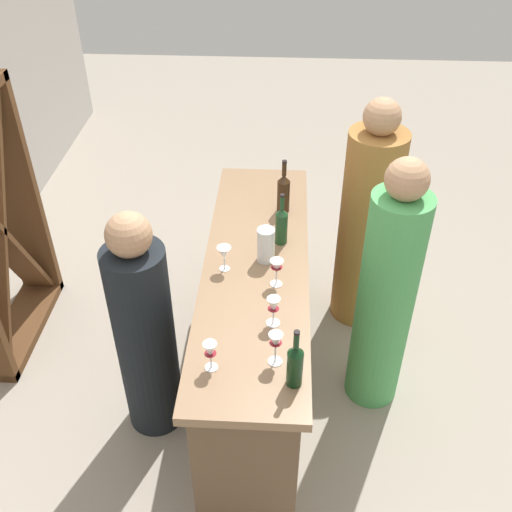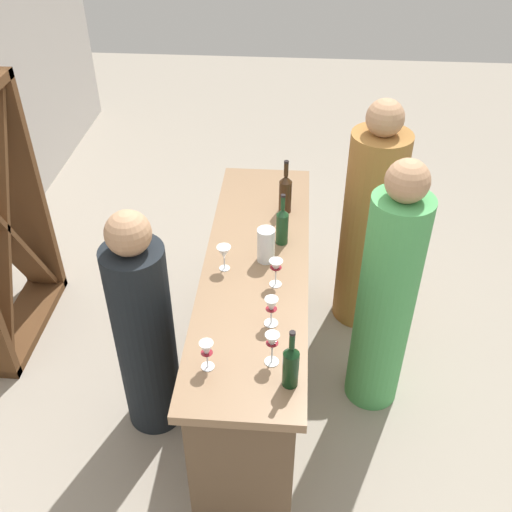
% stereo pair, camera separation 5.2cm
% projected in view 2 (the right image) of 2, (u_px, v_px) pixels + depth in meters
% --- Properties ---
extents(ground_plane, '(12.00, 12.00, 0.00)m').
position_uv_depth(ground_plane, '(256.00, 383.00, 3.74)').
color(ground_plane, '#9E9384').
extents(bar_counter, '(2.04, 0.56, 0.96)m').
position_uv_depth(bar_counter, '(256.00, 327.00, 3.44)').
color(bar_counter, brown).
rests_on(bar_counter, ground).
extents(wine_bottle_leftmost_dark_green, '(0.07, 0.07, 0.31)m').
position_uv_depth(wine_bottle_leftmost_dark_green, '(291.00, 365.00, 2.43)').
color(wine_bottle_leftmost_dark_green, black).
rests_on(wine_bottle_leftmost_dark_green, bar_counter).
extents(wine_bottle_second_left_olive_green, '(0.07, 0.07, 0.31)m').
position_uv_depth(wine_bottle_second_left_olive_green, '(282.00, 225.00, 3.23)').
color(wine_bottle_second_left_olive_green, '#193D1E').
rests_on(wine_bottle_second_left_olive_green, bar_counter).
extents(wine_bottle_center_amber_brown, '(0.08, 0.08, 0.34)m').
position_uv_depth(wine_bottle_center_amber_brown, '(285.00, 193.00, 3.48)').
color(wine_bottle_center_amber_brown, '#331E0F').
rests_on(wine_bottle_center_amber_brown, bar_counter).
extents(wine_glass_near_left, '(0.07, 0.07, 0.17)m').
position_uv_depth(wine_glass_near_left, '(272.00, 343.00, 2.53)').
color(wine_glass_near_left, white).
rests_on(wine_glass_near_left, bar_counter).
extents(wine_glass_near_center, '(0.07, 0.07, 0.15)m').
position_uv_depth(wine_glass_near_center, '(276.00, 268.00, 2.95)').
color(wine_glass_near_center, white).
rests_on(wine_glass_near_center, bar_counter).
extents(wine_glass_near_right, '(0.07, 0.07, 0.16)m').
position_uv_depth(wine_glass_near_right, '(271.00, 307.00, 2.73)').
color(wine_glass_near_right, white).
rests_on(wine_glass_near_right, bar_counter).
extents(wine_glass_far_left, '(0.06, 0.06, 0.15)m').
position_uv_depth(wine_glass_far_left, '(207.00, 351.00, 2.52)').
color(wine_glass_far_left, white).
rests_on(wine_glass_far_left, bar_counter).
extents(wine_glass_far_center, '(0.07, 0.07, 0.14)m').
position_uv_depth(wine_glass_far_center, '(224.00, 253.00, 3.06)').
color(wine_glass_far_center, white).
rests_on(wine_glass_far_center, bar_counter).
extents(water_pitcher, '(0.10, 0.10, 0.20)m').
position_uv_depth(water_pitcher, '(266.00, 245.00, 3.12)').
color(water_pitcher, silver).
rests_on(water_pitcher, bar_counter).
extents(person_left_guest, '(0.36, 0.36, 1.62)m').
position_uv_depth(person_left_guest, '(386.00, 300.00, 3.23)').
color(person_left_guest, '#4CA559').
rests_on(person_left_guest, ground).
extents(person_center_guest, '(0.41, 0.41, 1.61)m').
position_uv_depth(person_center_guest, '(370.00, 227.00, 3.81)').
color(person_center_guest, '#9E6B33').
rests_on(person_center_guest, ground).
extents(person_right_guest, '(0.35, 0.35, 1.44)m').
position_uv_depth(person_right_guest, '(144.00, 333.00, 3.15)').
color(person_right_guest, black).
rests_on(person_right_guest, ground).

